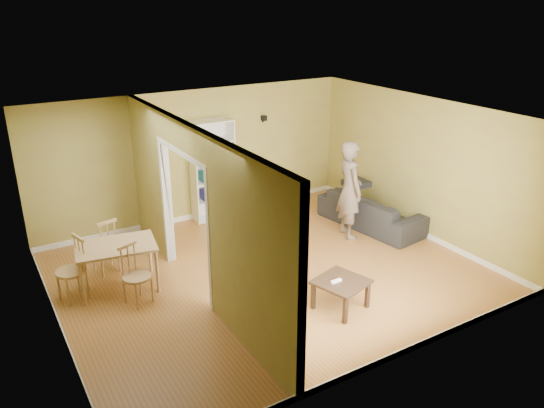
{
  "coord_description": "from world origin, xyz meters",
  "views": [
    {
      "loc": [
        -3.9,
        -6.64,
        4.23
      ],
      "look_at": [
        0.2,
        0.2,
        1.1
      ],
      "focal_mm": 35.0,
      "sensor_mm": 36.0,
      "label": 1
    }
  ],
  "objects_px": {
    "chair_left": "(71,270)",
    "person": "(350,181)",
    "chair_far": "(105,245)",
    "bookshelf": "(212,170)",
    "sofa": "(371,206)",
    "chair_near": "(137,275)",
    "coffee_table": "(341,285)",
    "dining_table": "(116,250)"
  },
  "relations": [
    {
      "from": "person",
      "to": "chair_far",
      "type": "relative_size",
      "value": 2.26
    },
    {
      "from": "person",
      "to": "chair_left",
      "type": "height_order",
      "value": "person"
    },
    {
      "from": "chair_left",
      "to": "person",
      "type": "bearing_deg",
      "value": 71.74
    },
    {
      "from": "chair_far",
      "to": "chair_left",
      "type": "bearing_deg",
      "value": 30.83
    },
    {
      "from": "sofa",
      "to": "dining_table",
      "type": "distance_m",
      "value": 4.93
    },
    {
      "from": "bookshelf",
      "to": "dining_table",
      "type": "bearing_deg",
      "value": -143.14
    },
    {
      "from": "bookshelf",
      "to": "chair_near",
      "type": "relative_size",
      "value": 2.23
    },
    {
      "from": "sofa",
      "to": "bookshelf",
      "type": "bearing_deg",
      "value": 43.14
    },
    {
      "from": "chair_near",
      "to": "dining_table",
      "type": "bearing_deg",
      "value": 81.45
    },
    {
      "from": "chair_near",
      "to": "chair_left",
      "type": "bearing_deg",
      "value": 122.53
    },
    {
      "from": "coffee_table",
      "to": "bookshelf",
      "type": "bearing_deg",
      "value": 91.69
    },
    {
      "from": "bookshelf",
      "to": "sofa",
      "type": "bearing_deg",
      "value": -39.22
    },
    {
      "from": "dining_table",
      "to": "chair_near",
      "type": "relative_size",
      "value": 1.29
    },
    {
      "from": "bookshelf",
      "to": "chair_left",
      "type": "height_order",
      "value": "bookshelf"
    },
    {
      "from": "dining_table",
      "to": "chair_far",
      "type": "xyz_separation_m",
      "value": [
        -0.03,
        0.64,
        -0.18
      ]
    },
    {
      "from": "dining_table",
      "to": "chair_left",
      "type": "xyz_separation_m",
      "value": [
        -0.68,
        0.03,
        -0.17
      ]
    },
    {
      "from": "dining_table",
      "to": "chair_left",
      "type": "height_order",
      "value": "chair_left"
    },
    {
      "from": "chair_near",
      "to": "sofa",
      "type": "bearing_deg",
      "value": -15.8
    },
    {
      "from": "coffee_table",
      "to": "sofa",
      "type": "bearing_deg",
      "value": 41.34
    },
    {
      "from": "sofa",
      "to": "chair_far",
      "type": "relative_size",
      "value": 2.28
    },
    {
      "from": "person",
      "to": "bookshelf",
      "type": "height_order",
      "value": "person"
    },
    {
      "from": "chair_far",
      "to": "person",
      "type": "bearing_deg",
      "value": 155.51
    },
    {
      "from": "sofa",
      "to": "chair_near",
      "type": "xyz_separation_m",
      "value": [
        -4.8,
        -0.41,
        0.04
      ]
    },
    {
      "from": "dining_table",
      "to": "chair_left",
      "type": "relative_size",
      "value": 1.2
    },
    {
      "from": "chair_left",
      "to": "chair_near",
      "type": "height_order",
      "value": "chair_left"
    },
    {
      "from": "sofa",
      "to": "chair_far",
      "type": "bearing_deg",
      "value": 73.18
    },
    {
      "from": "bookshelf",
      "to": "chair_left",
      "type": "relative_size",
      "value": 2.07
    },
    {
      "from": "sofa",
      "to": "chair_near",
      "type": "bearing_deg",
      "value": 87.22
    },
    {
      "from": "bookshelf",
      "to": "chair_far",
      "type": "distance_m",
      "value": 2.82
    },
    {
      "from": "person",
      "to": "coffee_table",
      "type": "bearing_deg",
      "value": 151.79
    },
    {
      "from": "sofa",
      "to": "chair_left",
      "type": "bearing_deg",
      "value": 80.42
    },
    {
      "from": "sofa",
      "to": "chair_left",
      "type": "relative_size",
      "value": 2.23
    },
    {
      "from": "person",
      "to": "chair_near",
      "type": "height_order",
      "value": "person"
    },
    {
      "from": "coffee_table",
      "to": "chair_left",
      "type": "bearing_deg",
      "value": 145.41
    },
    {
      "from": "chair_left",
      "to": "sofa",
      "type": "bearing_deg",
      "value": 73.44
    },
    {
      "from": "bookshelf",
      "to": "coffee_table",
      "type": "relative_size",
      "value": 3.02
    },
    {
      "from": "coffee_table",
      "to": "chair_far",
      "type": "relative_size",
      "value": 0.7
    },
    {
      "from": "dining_table",
      "to": "chair_left",
      "type": "bearing_deg",
      "value": 177.54
    },
    {
      "from": "person",
      "to": "chair_far",
      "type": "height_order",
      "value": "person"
    },
    {
      "from": "sofa",
      "to": "person",
      "type": "xyz_separation_m",
      "value": [
        -0.67,
        -0.12,
        0.67
      ]
    },
    {
      "from": "chair_far",
      "to": "bookshelf",
      "type": "bearing_deg",
      "value": -166.43
    },
    {
      "from": "person",
      "to": "bookshelf",
      "type": "bearing_deg",
      "value": 52.65
    }
  ]
}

